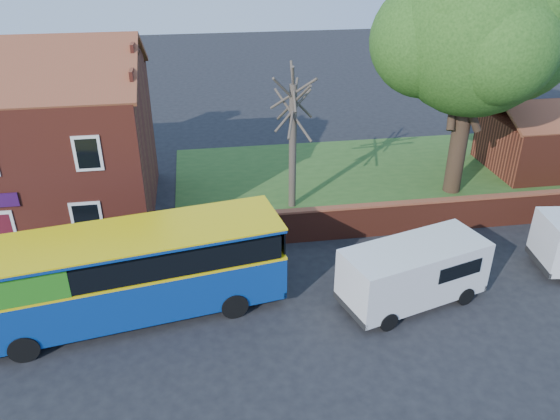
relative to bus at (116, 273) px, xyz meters
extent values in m
plane|color=black|center=(1.77, -2.75, -1.91)|extent=(120.00, 120.00, 0.00)
cube|color=#426B28|center=(14.77, 10.25, -1.89)|extent=(26.00, 12.00, 0.04)
cube|color=maroon|center=(-5.23, 8.75, 1.34)|extent=(12.00, 8.00, 6.50)
cube|color=brown|center=(-5.23, 10.75, 5.59)|extent=(12.30, 4.08, 2.16)
cube|color=#4C0F19|center=(-5.23, 4.70, -0.81)|extent=(0.95, 0.04, 2.10)
cube|color=silver|center=(-5.23, 4.72, -0.76)|extent=(1.20, 0.06, 2.30)
cube|color=maroon|center=(14.77, 4.25, -1.16)|extent=(22.00, 0.30, 1.50)
cube|color=brown|center=(14.77, 4.25, -0.36)|extent=(22.00, 0.38, 0.10)
cube|color=maroon|center=(23.77, 10.25, -0.41)|extent=(8.00, 5.00, 3.00)
cube|color=brown|center=(23.77, 11.50, 1.64)|extent=(8.20, 2.56, 1.24)
cube|color=navy|center=(0.36, 0.06, -0.65)|extent=(11.36, 4.58, 1.76)
cube|color=yellow|center=(0.36, 0.06, 0.23)|extent=(11.38, 4.61, 0.10)
cube|color=black|center=(0.36, 0.06, 0.76)|extent=(10.92, 4.53, 0.88)
cube|color=#2A7F1B|center=(-3.24, -0.55, 0.76)|extent=(4.17, 3.39, 0.94)
cube|color=navy|center=(0.36, 0.06, 1.35)|extent=(11.36, 4.58, 0.14)
cube|color=yellow|center=(0.36, 0.06, 1.43)|extent=(11.40, 4.63, 0.06)
cylinder|color=black|center=(-2.91, -1.82, -1.42)|extent=(1.03, 0.44, 0.99)
cylinder|color=black|center=(-3.35, 0.75, -1.42)|extent=(1.03, 0.44, 0.99)
cylinder|color=black|center=(4.06, -0.63, -1.42)|extent=(1.03, 0.44, 0.99)
cylinder|color=black|center=(3.62, 1.94, -1.42)|extent=(1.03, 0.44, 0.99)
cube|color=silver|center=(10.72, -0.71, -0.55)|extent=(5.84, 3.62, 2.07)
cube|color=black|center=(13.08, -0.03, -0.22)|extent=(0.60, 1.80, 0.82)
cube|color=black|center=(13.30, 0.04, -1.48)|extent=(0.71, 2.12, 0.26)
cylinder|color=black|center=(9.34, -2.19, -1.55)|extent=(0.75, 0.41, 0.72)
cylinder|color=black|center=(8.76, -0.22, -1.55)|extent=(0.75, 0.41, 0.72)
cylinder|color=black|center=(12.69, -1.21, -1.55)|extent=(0.75, 0.41, 0.72)
cylinder|color=black|center=(12.11, 0.76, -1.55)|extent=(0.75, 0.41, 0.72)
cylinder|color=black|center=(17.71, 1.33, -1.55)|extent=(0.75, 0.31, 0.72)
cylinder|color=black|center=(16.39, 8.11, 0.62)|extent=(0.88, 0.88, 5.06)
sphere|color=#447B26|center=(16.39, 8.11, 6.35)|extent=(7.93, 7.93, 7.93)
sphere|color=#447B26|center=(18.71, 8.55, 5.68)|extent=(5.73, 5.73, 5.73)
sphere|color=#447B26|center=(14.30, 8.77, 5.90)|extent=(5.51, 5.51, 5.51)
cylinder|color=#4C4238|center=(7.64, 7.68, 1.22)|extent=(0.36, 0.36, 6.26)
cylinder|color=#4C4238|center=(7.64, 7.68, 3.45)|extent=(0.37, 3.05, 2.46)
cylinder|color=#4C4238|center=(7.64, 7.68, 3.23)|extent=(1.59, 2.25, 2.25)
cylinder|color=#4C4238|center=(7.64, 7.68, 3.68)|extent=(2.56, 1.17, 2.49)
camera|label=1|loc=(3.25, -16.53, 10.89)|focal=35.00mm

